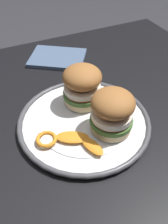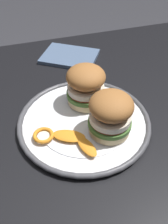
% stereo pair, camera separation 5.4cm
% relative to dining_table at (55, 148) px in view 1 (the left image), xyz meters
% --- Properties ---
extents(dining_table, '(1.16, 0.82, 0.75)m').
position_rel_dining_table_xyz_m(dining_table, '(0.00, 0.00, 0.00)').
color(dining_table, black).
rests_on(dining_table, ground).
extents(dinner_plate, '(0.32, 0.32, 0.02)m').
position_rel_dining_table_xyz_m(dinner_plate, '(0.07, -0.05, 0.12)').
color(dinner_plate, white).
rests_on(dinner_plate, dining_table).
extents(sandwich_half_left, '(0.11, 0.11, 0.10)m').
position_rel_dining_table_xyz_m(sandwich_half_left, '(0.09, 0.01, 0.18)').
color(sandwich_half_left, beige).
rests_on(sandwich_half_left, dinner_plate).
extents(sandwich_half_right, '(0.11, 0.11, 0.10)m').
position_rel_dining_table_xyz_m(sandwich_half_right, '(0.11, -0.10, 0.18)').
color(sandwich_half_right, beige).
rests_on(sandwich_half_right, dinner_plate).
extents(orange_peel_curled, '(0.07, 0.07, 0.01)m').
position_rel_dining_table_xyz_m(orange_peel_curled, '(-0.04, -0.08, 0.14)').
color(orange_peel_curled, orange).
rests_on(orange_peel_curled, dinner_plate).
extents(orange_peel_strip_long, '(0.08, 0.06, 0.01)m').
position_rel_dining_table_xyz_m(orange_peel_strip_long, '(0.02, -0.09, 0.14)').
color(orange_peel_strip_long, orange).
rests_on(orange_peel_strip_long, dinner_plate).
extents(orange_peel_strip_short, '(0.04, 0.07, 0.01)m').
position_rel_dining_table_xyz_m(orange_peel_strip_short, '(0.05, -0.13, 0.14)').
color(orange_peel_strip_short, orange).
rests_on(orange_peel_strip_short, dinner_plate).
extents(folded_napkin, '(0.22, 0.20, 0.01)m').
position_rel_dining_table_xyz_m(folded_napkin, '(0.11, 0.26, 0.12)').
color(folded_napkin, slate).
rests_on(folded_napkin, dining_table).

